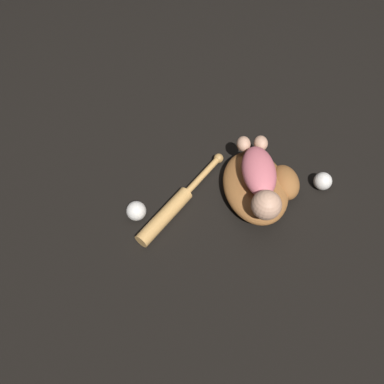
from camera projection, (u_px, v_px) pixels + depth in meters
name	position (u px, v px, depth m)	size (l,w,h in m)	color
ground_plane	(251.00, 196.00, 1.35)	(6.00, 6.00, 0.00)	black
baseball_glove	(260.00, 186.00, 1.32)	(0.34, 0.29, 0.09)	#935B2D
baby_figure	(260.00, 177.00, 1.23)	(0.36, 0.16, 0.10)	#D16670
baseball_bat	(174.00, 206.00, 1.29)	(0.32, 0.38, 0.05)	tan
baseball	(136.00, 211.00, 1.27)	(0.07, 0.07, 0.07)	white
baseball_spare	(323.00, 181.00, 1.34)	(0.07, 0.07, 0.07)	white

